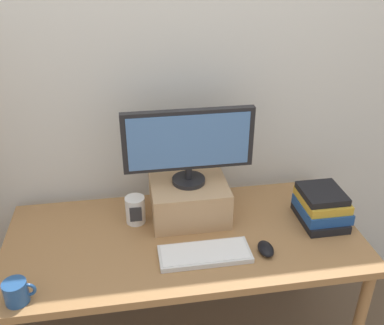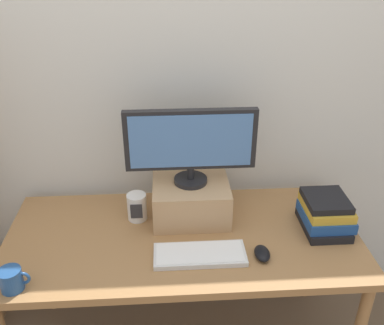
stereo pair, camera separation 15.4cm
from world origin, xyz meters
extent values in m
cube|color=silver|center=(0.00, 0.45, 1.30)|extent=(7.00, 0.08, 2.60)
cube|color=#9E7042|center=(0.00, 0.00, 0.70)|extent=(1.58, 0.73, 0.04)
cylinder|color=#9E7042|center=(-0.74, 0.31, 0.34)|extent=(0.05, 0.05, 0.68)
cylinder|color=#9E7042|center=(0.74, 0.31, 0.34)|extent=(0.05, 0.05, 0.68)
cube|color=tan|center=(0.05, 0.16, 0.81)|extent=(0.35, 0.32, 0.18)
cylinder|color=black|center=(0.05, 0.16, 0.91)|extent=(0.15, 0.15, 0.02)
cylinder|color=black|center=(0.05, 0.16, 0.94)|extent=(0.03, 0.03, 0.06)
cube|color=black|center=(0.05, 0.16, 1.11)|extent=(0.58, 0.04, 0.28)
cube|color=#4C7AB7|center=(0.05, 0.14, 1.11)|extent=(0.54, 0.00, 0.25)
cube|color=silver|center=(0.07, -0.15, 0.73)|extent=(0.38, 0.15, 0.02)
cube|color=white|center=(0.07, -0.15, 0.74)|extent=(0.36, 0.13, 0.00)
ellipsoid|color=black|center=(0.32, -0.17, 0.74)|extent=(0.06, 0.10, 0.04)
cube|color=black|center=(0.64, 0.01, 0.74)|extent=(0.19, 0.25, 0.04)
cube|color=navy|center=(0.65, 0.01, 0.78)|extent=(0.21, 0.23, 0.05)
cube|color=gold|center=(0.65, 0.02, 0.83)|extent=(0.19, 0.23, 0.04)
cube|color=black|center=(0.64, 0.02, 0.86)|extent=(0.19, 0.20, 0.03)
cylinder|color=#234C84|center=(-0.66, -0.29, 0.76)|extent=(0.09, 0.09, 0.09)
torus|color=#234C84|center=(-0.61, -0.29, 0.77)|extent=(0.06, 0.01, 0.06)
cylinder|color=silver|center=(-0.21, 0.14, 0.78)|extent=(0.09, 0.09, 0.13)
cube|color=#2D2D30|center=(-0.21, 0.09, 0.79)|extent=(0.05, 0.00, 0.07)
camera|label=1|loc=(-0.21, -1.52, 1.91)|focal=40.00mm
camera|label=2|loc=(-0.06, -1.53, 1.91)|focal=40.00mm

